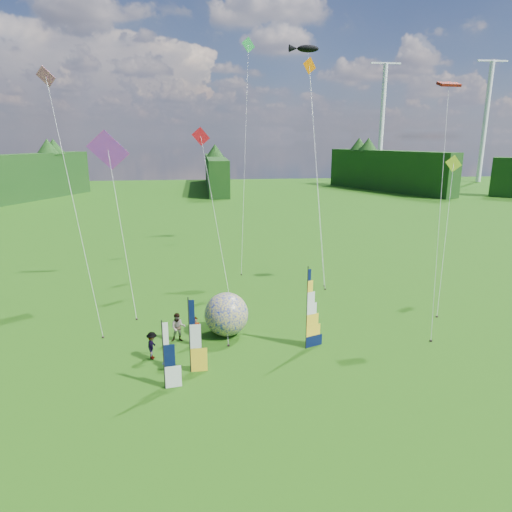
{
  "coord_description": "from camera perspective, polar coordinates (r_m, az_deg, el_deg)",
  "views": [
    {
      "loc": [
        -3.9,
        -19.33,
        11.68
      ],
      "look_at": [
        -1.0,
        4.0,
        5.5
      ],
      "focal_mm": 32.0,
      "sensor_mm": 36.0,
      "label": 1
    }
  ],
  "objects": [
    {
      "name": "turbine_left",
      "position": [
        136.18,
        26.72,
        14.62
      ],
      "size": [
        8.0,
        1.2,
        30.0
      ],
      "primitive_type": null,
      "color": "silver",
      "rests_on": "ground"
    },
    {
      "name": "small_kite_yellow",
      "position": [
        35.49,
        22.73,
        3.34
      ],
      "size": [
        6.44,
        9.39,
        10.75
      ],
      "primitive_type": null,
      "rotation": [
        0.0,
        0.0,
        -0.01
      ],
      "color": "#F2FF30",
      "rests_on": "ground"
    },
    {
      "name": "small_kite_red",
      "position": [
        35.65,
        -5.21,
        6.27
      ],
      "size": [
        6.77,
        10.23,
        12.95
      ],
      "primitive_type": null,
      "rotation": [
        0.0,
        0.0,
        0.29
      ],
      "color": "red",
      "rests_on": "ground"
    },
    {
      "name": "spectator_a",
      "position": [
        26.75,
        -7.54,
        -9.28
      ],
      "size": [
        0.7,
        0.54,
        1.71
      ],
      "primitive_type": "imported",
      "rotation": [
        0.0,
        0.0,
        0.23
      ],
      "color": "#66594C",
      "rests_on": "ground"
    },
    {
      "name": "small_kite_orange",
      "position": [
        38.34,
        7.66,
        11.09
      ],
      "size": [
        6.4,
        10.3,
        18.67
      ],
      "primitive_type": null,
      "rotation": [
        0.0,
        0.0,
        0.42
      ],
      "color": "#FF7300",
      "rests_on": "ground"
    },
    {
      "name": "ground",
      "position": [
        22.92,
        3.87,
        -15.95
      ],
      "size": [
        220.0,
        220.0,
        0.0
      ],
      "primitive_type": "plane",
      "color": "#304F13",
      "rests_on": "ground"
    },
    {
      "name": "spectator_d",
      "position": [
        28.37,
        -5.07,
        -7.74
      ],
      "size": [
        1.08,
        0.9,
        1.74
      ],
      "primitive_type": "imported",
      "rotation": [
        0.0,
        0.0,
        2.57
      ],
      "color": "#66594C",
      "rests_on": "ground"
    },
    {
      "name": "spectator_b",
      "position": [
        27.34,
        -9.72,
        -8.79
      ],
      "size": [
        0.85,
        0.42,
        1.74
      ],
      "primitive_type": "imported",
      "rotation": [
        0.0,
        0.0,
        0.01
      ],
      "color": "#66594C",
      "rests_on": "ground"
    },
    {
      "name": "kite_rainbow_delta",
      "position": [
        33.03,
        -16.61,
        5.25
      ],
      "size": [
        9.28,
        13.06,
        13.18
      ],
      "primitive_type": null,
      "rotation": [
        0.0,
        0.0,
        0.18
      ],
      "color": "#F73851",
      "rests_on": "ground"
    },
    {
      "name": "side_banner_far",
      "position": [
        22.3,
        -11.49,
        -12.19
      ],
      "size": [
        1.0,
        0.24,
        3.39
      ],
      "primitive_type": null,
      "rotation": [
        0.0,
        0.0,
        0.14
      ],
      "color": "white",
      "rests_on": "ground"
    },
    {
      "name": "bol_inflatable",
      "position": [
        27.68,
        -3.72,
        -7.28
      ],
      "size": [
        2.82,
        2.82,
        2.64
      ],
      "primitive_type": "sphere",
      "rotation": [
        0.0,
        0.0,
        0.07
      ],
      "color": "#00148B",
      "rests_on": "ground"
    },
    {
      "name": "spectator_c",
      "position": [
        25.65,
        -12.86,
        -10.85
      ],
      "size": [
        0.5,
        1.03,
        1.53
      ],
      "primitive_type": "imported",
      "rotation": [
        0.0,
        0.0,
        1.44
      ],
      "color": "#66594C",
      "rests_on": "ground"
    },
    {
      "name": "kite_parafoil",
      "position": [
        30.65,
        22.19,
        7.19
      ],
      "size": [
        6.84,
        10.15,
        16.47
      ],
      "primitive_type": null,
      "rotation": [
        0.0,
        0.0,
        -0.07
      ],
      "color": "red",
      "rests_on": "ground"
    },
    {
      "name": "treeline_ring",
      "position": [
        21.16,
        4.05,
        -6.59
      ],
      "size": [
        210.0,
        210.0,
        8.0
      ],
      "primitive_type": null,
      "color": "#143911",
      "rests_on": "ground"
    },
    {
      "name": "small_kite_green",
      "position": [
        43.0,
        -1.39,
        13.45
      ],
      "size": [
        8.06,
        12.95,
        21.45
      ],
      "primitive_type": null,
      "rotation": [
        0.0,
        0.0,
        0.35
      ],
      "color": "green",
      "rests_on": "ground"
    },
    {
      "name": "turbine_right",
      "position": [
        130.86,
        15.45,
        15.67
      ],
      "size": [
        8.0,
        1.2,
        30.0
      ],
      "primitive_type": null,
      "color": "silver",
      "rests_on": "ground"
    },
    {
      "name": "feather_banner_main",
      "position": [
        25.67,
        6.37,
        -6.69
      ],
      "size": [
        1.22,
        0.55,
        4.69
      ],
      "primitive_type": null,
      "rotation": [
        0.0,
        0.0,
        0.36
      ],
      "color": "#081239",
      "rests_on": "ground"
    },
    {
      "name": "small_kite_pink",
      "position": [
        30.16,
        -21.91,
        7.01
      ],
      "size": [
        6.96,
        8.81,
        16.36
      ],
      "primitive_type": null,
      "rotation": [
        0.0,
        0.0,
        -0.21
      ],
      "color": "#D4577C",
      "rests_on": "ground"
    },
    {
      "name": "side_banner_left",
      "position": [
        23.42,
        -8.31,
        -9.97
      ],
      "size": [
        1.08,
        0.12,
        3.92
      ],
      "primitive_type": null,
      "rotation": [
        0.0,
        0.0,
        0.02
      ],
      "color": "yellow",
      "rests_on": "ground"
    },
    {
      "name": "camp_chair",
      "position": [
        24.52,
        -10.92,
        -12.73
      ],
      "size": [
        0.59,
        0.59,
        0.97
      ],
      "primitive_type": null,
      "rotation": [
        0.0,
        0.0,
        -0.06
      ],
      "color": "#122144",
      "rests_on": "ground"
    },
    {
      "name": "kite_whale",
      "position": [
        40.7,
        7.47,
        12.91
      ],
      "size": [
        7.07,
        14.23,
        20.95
      ],
      "primitive_type": null,
      "rotation": [
        0.0,
        0.0,
        0.27
      ],
      "color": "black",
      "rests_on": "ground"
    }
  ]
}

